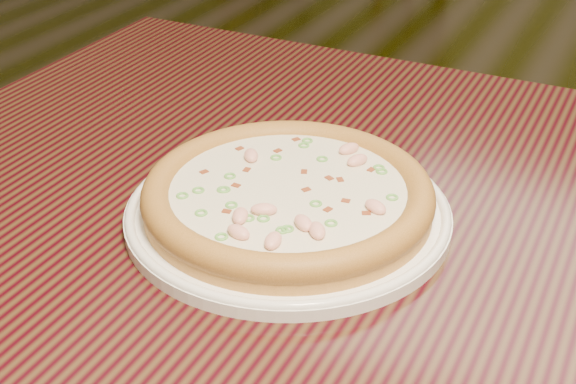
% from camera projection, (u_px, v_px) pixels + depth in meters
% --- Properties ---
extents(hero_table, '(1.20, 0.80, 0.75)m').
position_uv_depth(hero_table, '(415.00, 305.00, 0.82)').
color(hero_table, black).
rests_on(hero_table, ground).
extents(plate, '(0.31, 0.31, 0.02)m').
position_uv_depth(plate, '(288.00, 211.00, 0.77)').
color(plate, white).
rests_on(plate, hero_table).
extents(pizza, '(0.28, 0.28, 0.03)m').
position_uv_depth(pizza, '(288.00, 195.00, 0.76)').
color(pizza, '#C58248').
rests_on(pizza, plate).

